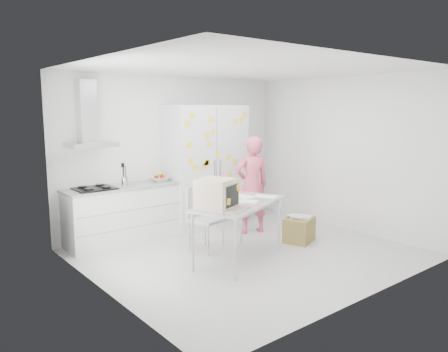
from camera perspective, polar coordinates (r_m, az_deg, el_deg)
floor at (r=6.65m, az=3.22°, el=-10.10°), size 4.50×4.00×0.02m
walls at (r=6.88m, az=-0.70°, el=2.21°), size 4.52×4.01×2.70m
ceiling at (r=6.31m, az=3.44°, el=13.86°), size 4.50×4.00×0.02m
counter_run at (r=7.24m, az=-13.08°, el=-4.76°), size 1.84×0.63×1.28m
range_hood at (r=6.99m, az=-17.36°, el=6.90°), size 0.70×0.48×1.01m
tall_cabinet at (r=7.94m, az=-2.40°, el=1.28°), size 1.50×0.68×2.20m
person at (r=7.52m, az=3.66°, el=-1.18°), size 0.70×0.57×1.68m
desk at (r=5.86m, az=0.21°, el=-3.05°), size 1.73×1.31×1.24m
chair at (r=6.66m, az=-2.84°, el=-4.96°), size 0.54×0.54×0.98m
cardboard_box at (r=7.23m, az=9.80°, el=-6.87°), size 0.60×0.54×0.43m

